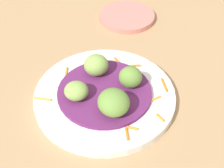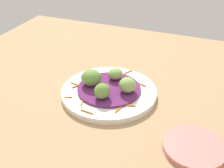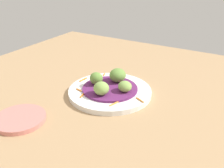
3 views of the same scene
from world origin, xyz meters
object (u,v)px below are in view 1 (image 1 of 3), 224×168
object	(u,v)px
guac_scoop_center	(114,102)
guac_scoop_right	(132,77)
guac_scoop_left	(76,91)
guac_scoop_back	(96,65)
main_plate	(105,96)
side_plate_small	(127,16)

from	to	relation	value
guac_scoop_center	guac_scoop_right	xyz separation A→B (cm)	(5.29, -4.99, -0.19)
guac_scoop_left	guac_scoop_back	distance (cm)	7.28
main_plate	guac_scoop_back	xyz separation A→B (cm)	(5.14, 0.15, 3.42)
guac_scoop_left	side_plate_small	xyz separation A→B (cm)	(24.81, -17.75, -3.25)
side_plate_small	guac_scoop_left	bearing A→B (deg)	144.42
guac_scoop_center	guac_scoop_right	size ratio (longest dim) A/B	1.31
guac_scoop_left	guac_scoop_back	world-z (taller)	guac_scoop_back
guac_scoop_left	guac_scoop_right	xyz separation A→B (cm)	(0.30, -10.28, 0.38)
main_plate	guac_scoop_right	world-z (taller)	guac_scoop_right
guac_scoop_left	guac_scoop_right	distance (cm)	10.30
main_plate	guac_scoop_right	bearing A→B (deg)	-88.35
main_plate	guac_scoop_right	size ratio (longest dim) A/B	6.08
main_plate	guac_scoop_left	bearing A→B (deg)	91.65
guac_scoop_center	guac_scoop_back	size ratio (longest dim) A/B	1.21
guac_scoop_left	guac_scoop_center	world-z (taller)	guac_scoop_center
main_plate	guac_scoop_center	size ratio (longest dim) A/B	4.64
guac_scoop_center	guac_scoop_right	world-z (taller)	guac_scoop_center
side_plate_small	guac_scoop_right	bearing A→B (deg)	163.07
guac_scoop_right	guac_scoop_back	distance (cm)	7.28
guac_scoop_back	guac_scoop_left	bearing A→B (deg)	136.65
main_plate	side_plate_small	world-z (taller)	main_plate
guac_scoop_back	guac_scoop_right	bearing A→B (deg)	-133.35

